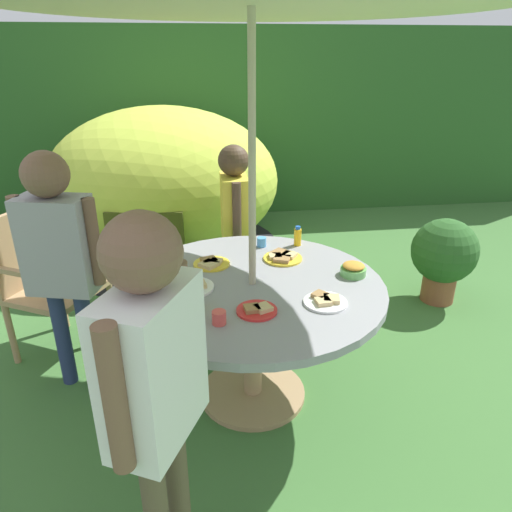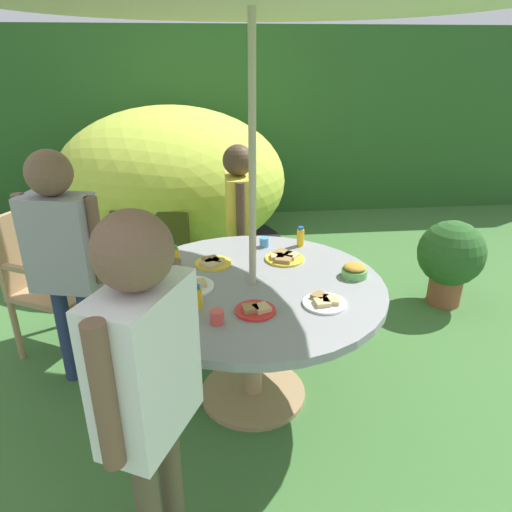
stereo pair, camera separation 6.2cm
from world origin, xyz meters
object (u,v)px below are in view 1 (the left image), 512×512
at_px(juice_bottle_mid_right, 173,257).
at_px(plate_near_left, 325,301).
at_px(cup_near, 262,242).
at_px(dome_tent, 164,182).
at_px(wooden_chair, 44,276).
at_px(plate_near_right, 257,310).
at_px(snack_bowl, 353,269).
at_px(plate_center_back, 211,263).
at_px(juice_bottle_far_right, 198,298).
at_px(juice_bottle_mid_left, 298,236).
at_px(juice_bottle_front_edge, 173,308).
at_px(child_in_white_shirt, 153,366).
at_px(cup_far, 219,318).
at_px(child_in_yellow_shirt, 235,209).
at_px(garden_table, 253,304).
at_px(child_in_grey_shirt, 58,246).
at_px(plate_far_left, 191,287).
at_px(potted_plant, 444,255).

bearing_deg(juice_bottle_mid_right, plate_near_left, -35.65).
bearing_deg(cup_near, dome_tent, 110.39).
height_order(wooden_chair, plate_near_right, wooden_chair).
xyz_separation_m(snack_bowl, plate_center_back, (-0.74, 0.22, -0.02)).
xyz_separation_m(dome_tent, juice_bottle_far_right, (0.27, -2.49, 0.09)).
bearing_deg(wooden_chair, dome_tent, 5.54).
bearing_deg(dome_tent, plate_center_back, -73.14).
relative_size(juice_bottle_mid_left, juice_bottle_front_edge, 1.04).
bearing_deg(dome_tent, snack_bowl, -57.20).
bearing_deg(snack_bowl, child_in_white_shirt, -136.74).
distance_m(juice_bottle_mid_right, cup_far, 0.66).
distance_m(child_in_yellow_shirt, cup_far, 1.37).
bearing_deg(juice_bottle_far_right, wooden_chair, 137.72).
bearing_deg(dome_tent, juice_bottle_mid_right, -78.80).
distance_m(garden_table, cup_near, 0.52).
bearing_deg(child_in_yellow_shirt, dome_tent, -156.48).
height_order(child_in_grey_shirt, snack_bowl, child_in_grey_shirt).
relative_size(juice_bottle_mid_right, cup_near, 2.04).
xyz_separation_m(wooden_chair, juice_bottle_mid_right, (0.82, -0.38, 0.24)).
xyz_separation_m(child_in_yellow_shirt, child_in_white_shirt, (-0.43, -1.87, 0.10)).
distance_m(juice_bottle_front_edge, cup_near, 0.93).
relative_size(child_in_yellow_shirt, plate_far_left, 5.41).
distance_m(dome_tent, cup_far, 2.67).
bearing_deg(plate_center_back, cup_far, -89.33).
bearing_deg(juice_bottle_far_right, juice_bottle_mid_left, 48.16).
bearing_deg(plate_center_back, child_in_grey_shirt, -179.78).
bearing_deg(cup_near, cup_far, -110.04).
distance_m(wooden_chair, juice_bottle_far_right, 1.29).
xyz_separation_m(child_in_grey_shirt, child_in_white_shirt, (0.56, -1.13, 0.02)).
distance_m(wooden_chair, plate_far_left, 1.14).
distance_m(child_in_yellow_shirt, snack_bowl, 1.10).
height_order(child_in_grey_shirt, plate_near_left, child_in_grey_shirt).
relative_size(child_in_grey_shirt, juice_bottle_far_right, 12.11).
bearing_deg(cup_near, potted_plant, 16.30).
xyz_separation_m(wooden_chair, juice_bottle_far_right, (0.94, -0.85, 0.24)).
height_order(wooden_chair, juice_bottle_mid_left, wooden_chair).
bearing_deg(cup_far, cup_near, 69.96).
distance_m(plate_near_right, juice_bottle_front_edge, 0.38).
bearing_deg(plate_center_back, plate_far_left, -112.45).
height_order(plate_center_back, juice_bottle_front_edge, juice_bottle_front_edge).
relative_size(wooden_chair, cup_far, 14.99).
distance_m(wooden_chair, plate_near_right, 1.53).
distance_m(dome_tent, child_in_white_shirt, 3.17).
distance_m(plate_near_left, cup_far, 0.52).
distance_m(dome_tent, cup_near, 1.92).
xyz_separation_m(child_in_white_shirt, juice_bottle_mid_left, (0.76, 1.35, -0.13)).
relative_size(plate_near_right, plate_center_back, 0.92).
distance_m(garden_table, plate_near_left, 0.42).
xyz_separation_m(plate_far_left, cup_near, (0.43, 0.50, 0.02)).
distance_m(plate_far_left, juice_bottle_mid_left, 0.81).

